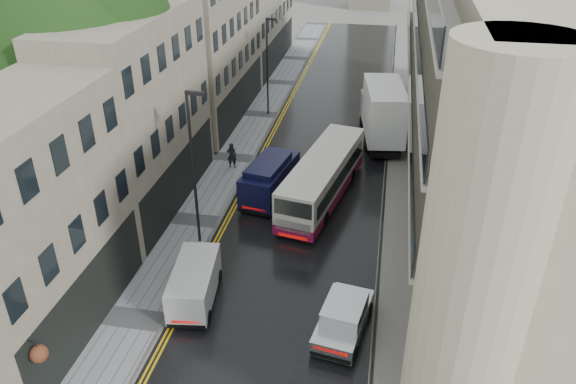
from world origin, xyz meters
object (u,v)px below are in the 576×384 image
(tree_far, at_px, (168,45))
(navy_van, at_px, (244,189))
(silver_hatchback, at_px, (315,335))
(lamp_post_near, at_px, (194,171))
(tree_near, at_px, (73,93))
(white_van, at_px, (169,304))
(white_lorry, at_px, (368,122))
(cream_bus, at_px, (289,197))
(lamp_post_far, at_px, (267,68))
(pedestrian, at_px, (232,155))

(tree_far, bearing_deg, navy_van, -53.79)
(tree_far, bearing_deg, silver_hatchback, -57.27)
(lamp_post_near, bearing_deg, tree_near, 163.13)
(tree_near, distance_m, white_van, 13.47)
(tree_near, relative_size, white_lorry, 1.64)
(tree_near, distance_m, white_lorry, 19.31)
(white_lorry, xyz_separation_m, lamp_post_near, (-8.05, -13.17, 2.06))
(lamp_post_near, bearing_deg, cream_bus, 40.55)
(tree_near, bearing_deg, silver_hatchback, -32.52)
(tree_near, xyz_separation_m, white_van, (8.20, -8.85, -5.99))
(tree_far, height_order, silver_hatchback, tree_far)
(tree_far, height_order, white_lorry, tree_far)
(white_lorry, bearing_deg, cream_bus, -119.01)
(cream_bus, xyz_separation_m, lamp_post_near, (-4.26, -3.25, 2.88))
(white_lorry, xyz_separation_m, white_van, (-7.37, -19.26, -1.28))
(white_lorry, bearing_deg, tree_near, -154.34)
(tree_near, bearing_deg, navy_van, 7.39)
(cream_bus, bearing_deg, tree_near, -166.98)
(tree_far, relative_size, lamp_post_far, 1.62)
(white_van, relative_size, lamp_post_near, 0.50)
(tree_far, height_order, navy_van, tree_far)
(tree_far, bearing_deg, lamp_post_near, -65.39)
(white_lorry, relative_size, pedestrian, 4.83)
(pedestrian, relative_size, lamp_post_far, 0.23)
(pedestrian, bearing_deg, tree_far, -52.13)
(white_lorry, height_order, navy_van, white_lorry)
(navy_van, distance_m, lamp_post_far, 15.16)
(tree_far, distance_m, white_van, 23.82)
(tree_far, distance_m, lamp_post_near, 17.44)
(tree_far, xyz_separation_m, white_lorry, (15.27, -2.59, -3.99))
(navy_van, bearing_deg, tree_far, 136.06)
(tree_far, height_order, lamp_post_far, tree_far)
(cream_bus, bearing_deg, lamp_post_far, 117.11)
(tree_far, height_order, cream_bus, tree_far)
(tree_near, relative_size, white_van, 3.35)
(white_van, height_order, lamp_post_near, lamp_post_near)
(cream_bus, height_order, navy_van, cream_bus)
(white_lorry, xyz_separation_m, navy_van, (-6.60, -9.25, -0.92))
(tree_far, xyz_separation_m, pedestrian, (6.60, -6.99, -5.24))
(tree_near, distance_m, pedestrian, 10.92)
(tree_near, bearing_deg, lamp_post_near, -20.14)
(tree_near, relative_size, pedestrian, 7.95)
(tree_near, height_order, tree_far, tree_near)
(white_van, bearing_deg, tree_near, 125.54)
(white_van, xyz_separation_m, lamp_post_near, (-0.68, 6.09, 3.34))
(silver_hatchback, relative_size, lamp_post_near, 0.49)
(lamp_post_far, bearing_deg, silver_hatchback, -66.56)
(tree_near, relative_size, lamp_post_far, 1.81)
(cream_bus, distance_m, silver_hatchback, 10.28)
(tree_far, relative_size, white_lorry, 1.48)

